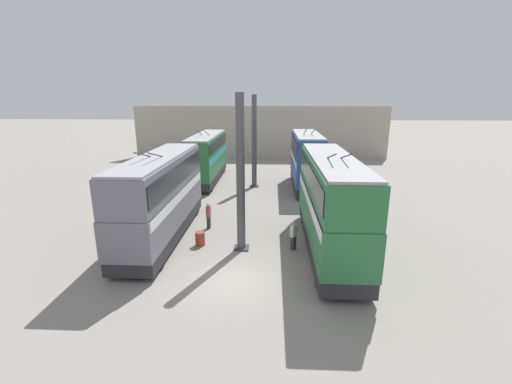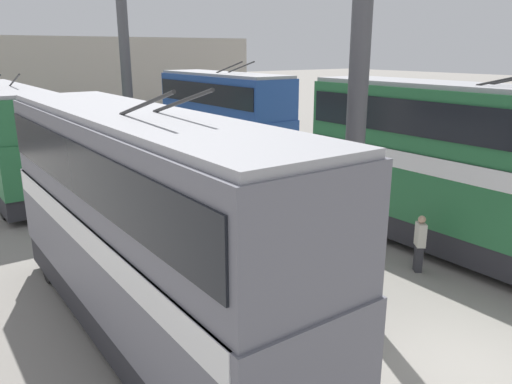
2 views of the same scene
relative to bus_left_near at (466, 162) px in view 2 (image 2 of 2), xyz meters
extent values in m
plane|color=gray|center=(-3.59, 5.00, -3.07)|extent=(240.00, 240.00, 0.00)
cube|color=#A8A093|center=(30.80, 5.00, 0.59)|extent=(0.50, 36.00, 7.31)
cylinder|color=#4C4C51|center=(-0.08, 5.00, 1.30)|extent=(0.48, 0.48, 8.74)
cube|color=#333338|center=(-0.08, 5.00, -3.03)|extent=(0.86, 0.86, 0.08)
cylinder|color=#4C4C51|center=(14.27, 5.00, 1.30)|extent=(0.48, 0.48, 8.74)
cube|color=#333338|center=(14.27, 5.00, -3.03)|extent=(0.86, 0.86, 0.08)
cylinder|color=black|center=(4.26, -1.05, -2.53)|extent=(1.08, 0.30, 1.08)
cylinder|color=black|center=(4.26, 1.05, -2.53)|extent=(1.08, 0.30, 1.08)
cube|color=#28282D|center=(-0.01, 0.00, -2.38)|extent=(11.11, 2.45, 0.79)
cube|color=#286B3D|center=(-0.01, 0.00, -0.87)|extent=(11.34, 2.50, 2.22)
cube|color=white|center=(-0.01, 0.00, -0.04)|extent=(11.00, 2.54, 0.55)
cube|color=#286B3D|center=(-0.01, 0.00, 1.21)|extent=(11.23, 2.43, 1.94)
cube|color=black|center=(-0.01, 0.00, 1.31)|extent=(10.89, 2.51, 1.07)
cube|color=#9E9EA3|center=(-0.01, 0.00, 2.25)|extent=(11.11, 2.25, 0.14)
cube|color=black|center=(5.60, 0.00, -0.65)|extent=(0.12, 2.30, 1.42)
cylinder|color=black|center=(17.22, -1.05, -2.60)|extent=(0.94, 0.30, 0.94)
cylinder|color=black|center=(17.22, 1.05, -2.60)|extent=(0.94, 0.30, 0.94)
cylinder|color=black|center=(10.85, -1.05, -2.60)|extent=(0.94, 0.30, 0.94)
cylinder|color=black|center=(10.85, 1.05, -2.60)|extent=(0.94, 0.30, 0.94)
cube|color=#28282D|center=(13.94, 0.00, -2.43)|extent=(9.18, 2.45, 0.76)
cube|color=#234793|center=(13.94, 0.00, -0.95)|extent=(9.36, 2.50, 2.19)
cube|color=silver|center=(13.94, 0.00, -0.13)|extent=(9.08, 2.54, 0.55)
cube|color=#234793|center=(13.94, 0.00, 1.08)|extent=(9.27, 2.43, 1.87)
cube|color=black|center=(13.94, 0.00, 1.18)|extent=(8.99, 2.51, 1.03)
cube|color=#9E9EA3|center=(13.94, 0.00, 2.09)|extent=(9.18, 2.25, 0.14)
cube|color=black|center=(18.56, 0.00, -0.73)|extent=(0.12, 2.30, 1.40)
cylinder|color=#282828|center=(12.77, -0.35, 2.45)|extent=(2.35, 0.07, 0.65)
cylinder|color=#282828|center=(12.77, 0.35, 2.45)|extent=(2.35, 0.07, 0.65)
cylinder|color=black|center=(5.62, 8.94, -2.61)|extent=(0.93, 0.30, 0.93)
cylinder|color=black|center=(5.62, 11.04, -2.61)|extent=(0.93, 0.30, 0.93)
cube|color=#28282D|center=(1.35, 9.99, -2.44)|extent=(11.11, 2.45, 0.76)
cube|color=slate|center=(1.35, 9.99, -1.04)|extent=(11.34, 2.50, 2.04)
cube|color=white|center=(1.35, 9.99, -0.29)|extent=(11.00, 2.54, 0.55)
cube|color=slate|center=(1.35, 9.99, 0.97)|extent=(11.23, 2.43, 1.97)
cube|color=black|center=(1.35, 9.99, 1.07)|extent=(10.89, 2.51, 1.08)
cube|color=#9E9EA3|center=(1.35, 9.99, 2.02)|extent=(11.11, 2.25, 0.14)
cube|color=black|center=(6.96, 9.99, -0.83)|extent=(0.12, 2.30, 1.30)
cylinder|color=#282828|center=(-0.07, 9.64, 2.38)|extent=(2.35, 0.07, 0.65)
cylinder|color=#282828|center=(-0.07, 10.34, 2.38)|extent=(2.35, 0.07, 0.65)
cylinder|color=black|center=(20.66, 8.94, -2.56)|extent=(1.02, 0.30, 1.02)
cylinder|color=black|center=(12.32, 8.94, -2.56)|extent=(1.02, 0.30, 1.02)
cylinder|color=black|center=(12.32, 11.04, -2.56)|extent=(1.02, 0.30, 1.02)
cube|color=#28282D|center=(16.39, 9.99, -2.40)|extent=(11.12, 2.45, 0.78)
cube|color=#286B3D|center=(16.39, 9.99, -1.00)|extent=(11.34, 2.50, 2.01)
cube|color=teal|center=(16.39, 9.99, -0.27)|extent=(11.00, 2.54, 0.55)
cube|color=#286B3D|center=(16.39, 9.99, 0.81)|extent=(11.23, 2.43, 1.62)
cube|color=black|center=(16.39, 9.99, 0.89)|extent=(10.89, 2.51, 0.89)
cube|color=#9E9EA3|center=(16.39, 9.99, 1.69)|extent=(11.12, 2.25, 0.14)
cylinder|color=#282828|center=(14.97, 9.64, 2.05)|extent=(2.35, 0.07, 0.65)
cube|color=#2D2D33|center=(-0.06, 2.00, -2.66)|extent=(0.36, 0.34, 0.81)
cube|color=beige|center=(-0.06, 2.00, -1.91)|extent=(0.48, 0.45, 0.70)
sphere|color=tan|center=(-0.06, 2.00, -1.44)|extent=(0.23, 0.23, 0.23)
cube|color=#2D2D33|center=(2.98, 7.45, -2.66)|extent=(0.31, 0.22, 0.83)
cube|color=#934C42|center=(2.98, 7.45, -1.88)|extent=(0.44, 0.27, 0.72)
sphere|color=beige|center=(2.98, 7.45, -1.41)|extent=(0.23, 0.23, 0.23)
cylinder|color=#933828|center=(0.27, 7.48, -2.66)|extent=(0.56, 0.56, 0.82)
cylinder|color=#933828|center=(0.27, 7.48, -2.66)|extent=(0.59, 0.59, 0.04)
camera|label=1|loc=(-18.30, 3.29, 5.42)|focal=24.00mm
camera|label=2|loc=(-8.34, 13.89, 3.31)|focal=35.00mm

